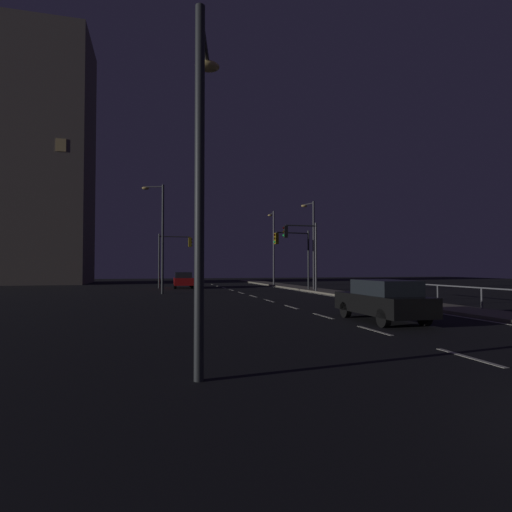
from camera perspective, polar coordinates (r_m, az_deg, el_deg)
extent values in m
plane|color=black|center=(21.44, 4.57, -7.09)|extent=(112.00, 112.00, 0.00)
cube|color=gray|center=(24.53, 19.98, -6.14)|extent=(2.41, 77.00, 0.14)
cube|color=silver|center=(10.56, 27.94, -12.56)|extent=(0.14, 2.00, 0.01)
cube|color=silver|center=(13.74, 16.43, -10.08)|extent=(0.14, 2.00, 0.01)
cube|color=silver|center=(17.27, 9.51, -8.38)|extent=(0.14, 2.00, 0.01)
cube|color=silver|center=(20.97, 5.02, -7.20)|extent=(0.14, 2.00, 0.01)
cube|color=silver|center=(24.76, 1.90, -6.35)|extent=(0.14, 2.00, 0.01)
cube|color=silver|center=(28.60, -0.37, -5.71)|extent=(0.14, 2.00, 0.01)
cube|color=silver|center=(32.49, -2.11, -5.22)|extent=(0.14, 2.00, 0.01)
cube|color=silver|center=(36.40, -3.46, -4.83)|extent=(0.14, 2.00, 0.01)
cube|color=silver|center=(40.33, -4.56, -4.52)|extent=(0.14, 2.00, 0.01)
cube|color=silver|center=(44.27, -5.46, -4.26)|extent=(0.14, 2.00, 0.01)
cube|color=silver|center=(48.22, -6.21, -4.04)|extent=(0.14, 2.00, 0.01)
cube|color=silver|center=(28.12, 11.70, -5.75)|extent=(0.14, 53.00, 0.01)
cube|color=black|center=(16.05, 17.41, -6.46)|extent=(1.87, 4.42, 0.70)
cube|color=#1E2328|center=(15.80, 17.86, -4.26)|extent=(1.63, 2.48, 0.55)
cylinder|color=black|center=(16.93, 12.58, -7.43)|extent=(0.23, 0.64, 0.64)
cylinder|color=black|center=(17.69, 17.26, -7.14)|extent=(0.23, 0.64, 0.64)
cylinder|color=black|center=(14.48, 17.62, -8.39)|extent=(0.23, 0.64, 0.64)
cylinder|color=black|center=(15.37, 22.76, -7.94)|extent=(0.23, 0.64, 0.64)
cube|color=#B71414|center=(40.53, -10.26, -3.54)|extent=(1.98, 4.46, 0.70)
cube|color=#1E2328|center=(40.77, -10.27, -2.65)|extent=(1.69, 2.52, 0.55)
cylinder|color=black|center=(39.18, -9.01, -4.13)|extent=(0.24, 0.65, 0.64)
cylinder|color=black|center=(39.12, -11.36, -4.12)|extent=(0.24, 0.65, 0.64)
cylinder|color=black|center=(41.99, -9.24, -3.96)|extent=(0.24, 0.65, 0.64)
cylinder|color=black|center=(41.93, -11.43, -3.95)|extent=(0.24, 0.65, 0.64)
cylinder|color=#2D3033|center=(35.46, 7.44, -0.55)|extent=(0.16, 0.16, 5.13)
cylinder|color=#38383D|center=(34.84, 5.21, 3.28)|extent=(3.08, 0.53, 0.11)
cube|color=olive|center=(34.11, 2.90, 2.49)|extent=(0.32, 0.37, 0.95)
sphere|color=black|center=(34.07, 2.67, 3.00)|extent=(0.20, 0.20, 0.20)
sphere|color=black|center=(34.05, 2.67, 2.50)|extent=(0.20, 0.20, 0.20)
sphere|color=#19D84C|center=(34.03, 2.67, 2.00)|extent=(0.20, 0.20, 0.20)
cylinder|color=#2D3033|center=(40.38, -13.55, -0.70)|extent=(0.16, 0.16, 5.33)
cylinder|color=#38383D|center=(40.56, -11.43, 2.70)|extent=(2.97, 0.14, 0.11)
cube|color=olive|center=(40.64, -9.34, 1.94)|extent=(0.28, 0.34, 0.95)
sphere|color=black|center=(40.68, -9.12, 2.36)|extent=(0.20, 0.20, 0.20)
sphere|color=black|center=(40.66, -9.12, 1.94)|extent=(0.20, 0.20, 0.20)
sphere|color=#19D84C|center=(40.64, -9.13, 1.52)|extent=(0.20, 0.20, 0.20)
cylinder|color=#4C4C51|center=(33.10, 8.49, -0.11)|extent=(0.16, 0.16, 5.54)
cylinder|color=#2D3033|center=(32.80, 6.38, 4.30)|extent=(2.59, 0.13, 0.11)
cube|color=black|center=(32.32, 4.23, 3.45)|extent=(0.28, 0.34, 0.95)
sphere|color=black|center=(32.30, 3.96, 3.99)|extent=(0.20, 0.20, 0.20)
sphere|color=black|center=(32.27, 3.97, 3.46)|extent=(0.20, 0.20, 0.20)
sphere|color=#19D84C|center=(32.25, 3.97, 2.93)|extent=(0.20, 0.20, 0.20)
cylinder|color=#38383D|center=(35.65, 8.17, 1.55)|extent=(0.18, 0.18, 7.73)
cylinder|color=#38383D|center=(36.55, 7.48, 7.33)|extent=(0.49, 1.28, 0.10)
ellipsoid|color=#F9D172|center=(37.03, 6.84, 7.05)|extent=(0.56, 0.36, 0.24)
cylinder|color=#2D3033|center=(32.00, -13.07, 2.35)|extent=(0.18, 0.18, 8.47)
cylinder|color=#4C4C51|center=(32.74, -14.20, 9.48)|extent=(1.35, 0.54, 0.10)
ellipsoid|color=#F9D172|center=(32.95, -15.37, 9.24)|extent=(0.56, 0.36, 0.24)
cylinder|color=#4C4C51|center=(44.92, 2.53, 1.19)|extent=(0.18, 0.18, 8.22)
cylinder|color=#2D3033|center=(46.19, 2.26, 6.05)|extent=(0.24, 1.88, 0.10)
ellipsoid|color=#F9D172|center=(47.08, 2.01, 5.78)|extent=(0.56, 0.36, 0.24)
cylinder|color=#2D3033|center=(7.50, -8.01, 9.11)|extent=(0.18, 0.18, 6.88)
cylinder|color=#38383D|center=(9.47, -7.35, 28.03)|extent=(0.46, 1.72, 0.10)
ellipsoid|color=#F9D172|center=(10.18, -6.91, 25.13)|extent=(0.56, 0.36, 0.24)
cylinder|color=#59595E|center=(21.56, 29.32, -5.22)|extent=(0.09, 0.09, 0.95)
cylinder|color=#59595E|center=(23.79, 24.34, -4.92)|extent=(0.09, 0.09, 0.95)
cylinder|color=#59595E|center=(26.17, 20.24, -4.65)|extent=(0.09, 0.09, 0.95)
cylinder|color=#59595E|center=(28.66, 16.84, -4.41)|extent=(0.09, 0.09, 0.95)
cube|color=#6B6056|center=(59.11, -30.14, 11.96)|extent=(15.72, 10.08, 31.41)
cube|color=#EACC7A|center=(53.22, -25.89, 13.96)|extent=(1.10, 0.06, 1.50)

